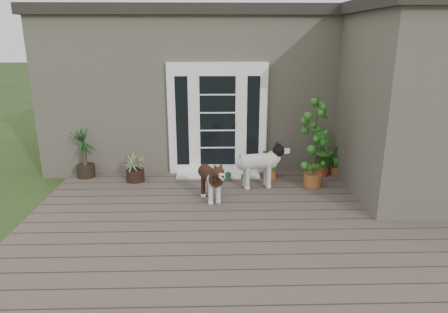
{
  "coord_description": "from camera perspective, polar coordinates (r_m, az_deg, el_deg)",
  "views": [
    {
      "loc": [
        -0.28,
        -5.02,
        2.73
      ],
      "look_at": [
        -0.1,
        1.75,
        0.7
      ],
      "focal_mm": 32.26,
      "sensor_mm": 36.0,
      "label": 1
    }
  ],
  "objects": [
    {
      "name": "herb_b",
      "position": [
        8.02,
        13.7,
        -0.35
      ],
      "size": [
        0.6,
        0.6,
        0.65
      ],
      "primitive_type": "imported",
      "rotation": [
        0.0,
        0.0,
        2.52
      ],
      "color": "#164E19",
      "rests_on": "deck"
    },
    {
      "name": "roof_main",
      "position": [
        9.68,
        0.13,
        19.48
      ],
      "size": [
        7.6,
        4.2,
        0.2
      ],
      "primitive_type": "cube",
      "color": "#2D2826",
      "rests_on": "house_main"
    },
    {
      "name": "white_dog",
      "position": [
        7.17,
        4.77,
        -1.67
      ],
      "size": [
        0.91,
        0.51,
        0.71
      ],
      "primitive_type": null,
      "rotation": [
        0.0,
        0.0,
        -1.4
      ],
      "color": "white",
      "rests_on": "deck"
    },
    {
      "name": "house_wing",
      "position": [
        7.35,
        24.28,
        5.98
      ],
      "size": [
        1.6,
        2.4,
        3.1
      ],
      "primitive_type": "cube",
      "color": "#665E54",
      "rests_on": "ground"
    },
    {
      "name": "roof_wing",
      "position": [
        7.27,
        25.91,
        18.83
      ],
      "size": [
        1.8,
        2.6,
        0.2
      ],
      "primitive_type": "cube",
      "color": "#2D2826",
      "rests_on": "house_wing"
    },
    {
      "name": "brindle_dog",
      "position": [
        6.61,
        -1.92,
        -3.65
      ],
      "size": [
        0.58,
        0.82,
        0.63
      ],
      "primitive_type": null,
      "rotation": [
        0.0,
        0.0,
        3.53
      ],
      "color": "#371F14",
      "rests_on": "deck"
    },
    {
      "name": "door_unit",
      "position": [
        7.77,
        -0.91,
        5.3
      ],
      "size": [
        1.9,
        0.14,
        2.15
      ],
      "primitive_type": "cube",
      "color": "white",
      "rests_on": "deck"
    },
    {
      "name": "yucca",
      "position": [
        8.1,
        -19.21,
        0.46
      ],
      "size": [
        0.8,
        0.8,
        0.95
      ],
      "primitive_type": null,
      "rotation": [
        0.0,
        0.0,
        0.26
      ],
      "color": "black",
      "rests_on": "deck"
    },
    {
      "name": "clog_left",
      "position": [
        7.64,
        0.49,
        -2.9
      ],
      "size": [
        0.2,
        0.34,
        0.1
      ],
      "primitive_type": null,
      "rotation": [
        0.0,
        0.0,
        -0.16
      ],
      "color": "#173A1F",
      "rests_on": "deck"
    },
    {
      "name": "sapling",
      "position": [
        7.25,
        12.79,
        2.17
      ],
      "size": [
        0.59,
        0.59,
        1.69
      ],
      "primitive_type": null,
      "rotation": [
        0.0,
        0.0,
        -0.21
      ],
      "color": "#205117",
      "rests_on": "deck"
    },
    {
      "name": "house_main",
      "position": [
        9.74,
        0.12,
        9.74
      ],
      "size": [
        7.4,
        4.0,
        3.1
      ],
      "primitive_type": "cube",
      "color": "#665E54",
      "rests_on": "ground"
    },
    {
      "name": "deck",
      "position": [
        6.05,
        1.31,
        -9.52
      ],
      "size": [
        6.2,
        4.6,
        0.12
      ],
      "primitive_type": "cube",
      "color": "#6B5B4C",
      "rests_on": "ground"
    },
    {
      "name": "herb_a",
      "position": [
        7.68,
        6.47,
        -1.08
      ],
      "size": [
        0.61,
        0.61,
        0.56
      ],
      "primitive_type": "imported",
      "rotation": [
        0.0,
        0.0,
        0.97
      ],
      "color": "#19591D",
      "rests_on": "deck"
    },
    {
      "name": "clog_right",
      "position": [
        7.78,
        3.11,
        -2.56
      ],
      "size": [
        0.24,
        0.35,
        0.1
      ],
      "primitive_type": null,
      "rotation": [
        0.0,
        0.0,
        -0.31
      ],
      "color": "#15351A",
      "rests_on": "deck"
    },
    {
      "name": "herb_c",
      "position": [
        8.15,
        15.84,
        -0.75
      ],
      "size": [
        0.46,
        0.46,
        0.51
      ],
      "primitive_type": "imported",
      "rotation": [
        0.0,
        0.0,
        4.01
      ],
      "color": "#1C6220",
      "rests_on": "deck"
    },
    {
      "name": "spider_plant",
      "position": [
        7.66,
        -12.53,
        -1.28
      ],
      "size": [
        0.57,
        0.57,
        0.6
      ],
      "primitive_type": null,
      "rotation": [
        0.0,
        0.0,
        -0.02
      ],
      "color": "#9AB16D",
      "rests_on": "deck"
    },
    {
      "name": "door_step",
      "position": [
        7.86,
        -0.86,
        -2.52
      ],
      "size": [
        1.6,
        0.4,
        0.05
      ],
      "primitive_type": "cube",
      "color": "white",
      "rests_on": "deck"
    }
  ]
}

